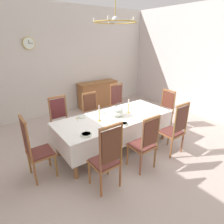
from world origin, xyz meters
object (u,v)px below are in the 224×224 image
sideboard (98,94)px  mounted_clock (29,43)px  chair_north_b (93,112)px  candlestick_west (99,115)px  dining_table (115,120)px  chair_south_c (175,129)px  chair_head_east (164,109)px  bowl_near_left (100,112)px  chair_north_c (119,104)px  bowl_far_right (124,124)px  chair_south_b (145,142)px  candlestick_east (129,108)px  soup_tureen (117,111)px  spoon_secondary (77,118)px  chair_head_west (35,148)px  chair_south_a (107,157)px  bowl_far_left (86,134)px  spoon_primary (94,114)px  chair_north_a (61,120)px  bowl_near_right (82,117)px  chandelier (115,22)px

sideboard → mounted_clock: mounted_clock is taller
chair_north_b → candlestick_west: size_ratio=3.05×
dining_table → chair_south_c: size_ratio=2.19×
chair_head_east → bowl_near_left: bearing=78.8°
chair_north_c → bowl_far_right: (-0.94, -1.36, 0.19)m
chair_south_b → candlestick_east: size_ratio=3.53×
dining_table → candlestick_west: size_ratio=7.40×
bowl_near_left → chair_north_b: bearing=77.2°
chair_south_b → bowl_far_right: chair_south_b is taller
soup_tureen → spoon_secondary: size_ratio=1.81×
candlestick_west → chair_north_c: bearing=36.9°
spoon_secondary → chair_south_b: bearing=-46.1°
chair_head_west → candlestick_east: 2.10m
chair_south_a → sideboard: size_ratio=0.84×
bowl_far_right → bowl_far_left: bearing=177.1°
candlestick_east → sideboard: size_ratio=0.22×
chair_south_b → chair_north_c: bearing=65.1°
chair_north_c → sideboard: size_ratio=0.81×
spoon_primary → mounted_clock: mounted_clock is taller
dining_table → sideboard: (1.15, 2.53, -0.23)m
chair_north_a → bowl_near_right: chair_north_a is taller
chair_south_c → bowl_near_left: (-1.00, 1.30, 0.19)m
chandelier → sideboard: bearing=65.5°
chair_north_c → mounted_clock: (-1.73, 1.84, 1.62)m
chair_south_a → chair_north_c: size_ratio=1.03×
spoon_primary → chandelier: size_ratio=0.22×
chair_head_east → bowl_near_left: (-1.83, 0.36, 0.23)m
chair_north_a → chair_head_west: (-0.83, -0.93, 0.03)m
bowl_far_left → bowl_far_right: bowl_far_left is taller
chair_head_east → soup_tureen: (-1.63, 0.00, 0.32)m
dining_table → chandelier: chandelier is taller
sideboard → chair_head_west: bearing=41.6°
chair_head_west → chair_south_a: bearing=41.5°
bowl_near_right → chair_south_a: bearing=-101.1°
chair_head_east → candlestick_west: candlestick_west is taller
chair_south_b → chair_south_c: chair_south_c is taller
chair_north_a → chair_head_west: size_ratio=0.93×
chair_north_c → chair_head_west: bearing=20.2°
dining_table → bowl_near_left: 0.40m
candlestick_west → chair_south_c: bearing=-36.9°
candlestick_west → mounted_clock: bearing=99.8°
spoon_primary → mounted_clock: 2.85m
spoon_secondary → sideboard: bearing=65.2°
bowl_far_left → chandelier: bearing=22.9°
chair_north_c → sideboard: chair_north_c is taller
chair_south_c → sideboard: 3.48m
chair_north_a → chair_head_west: bearing=48.4°
chair_north_a → bowl_near_left: size_ratio=5.57×
chair_head_west → chair_north_a: bearing=138.4°
chandelier → bowl_far_right: bearing=-101.3°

